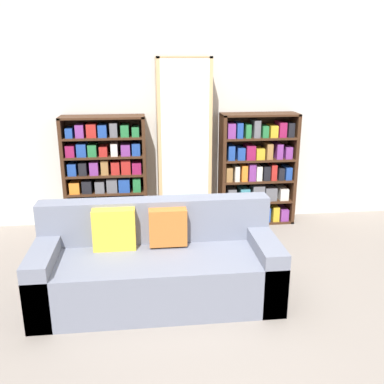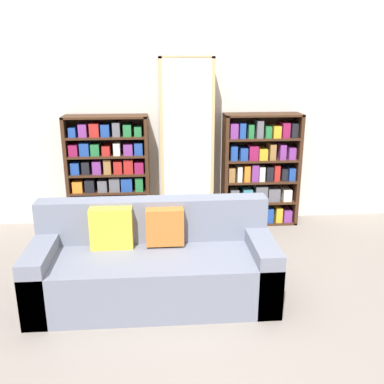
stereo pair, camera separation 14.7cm
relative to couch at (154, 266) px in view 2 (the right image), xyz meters
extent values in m
plane|color=gray|center=(0.43, -0.50, -0.30)|extent=(16.00, 16.00, 0.00)
cube|color=beige|center=(0.43, 1.91, 1.05)|extent=(6.79, 0.06, 2.70)
cube|color=slate|center=(0.00, -0.05, -0.08)|extent=(2.03, 0.81, 0.43)
cube|color=slate|center=(0.00, 0.26, 0.33)|extent=(2.03, 0.20, 0.39)
cube|color=slate|center=(-0.91, -0.05, -0.02)|extent=(0.20, 0.81, 0.55)
cube|color=slate|center=(0.92, -0.05, -0.02)|extent=(0.20, 0.81, 0.55)
cube|color=gold|center=(-0.35, 0.10, 0.32)|extent=(0.36, 0.12, 0.36)
cube|color=#B76628|center=(0.11, 0.10, 0.32)|extent=(0.32, 0.12, 0.32)
cube|color=#3D2314|center=(-1.01, 1.70, 0.39)|extent=(0.04, 0.32, 1.37)
cube|color=#3D2314|center=(-0.08, 1.70, 0.39)|extent=(0.04, 0.32, 1.37)
cube|color=#3D2314|center=(-0.54, 1.70, 1.06)|extent=(0.97, 0.32, 0.02)
cube|color=#3D2314|center=(-0.54, 1.70, -0.28)|extent=(0.97, 0.32, 0.02)
cube|color=#3D2314|center=(-0.54, 1.85, 0.39)|extent=(0.97, 0.01, 1.37)
cube|color=#3D2314|center=(-0.54, 1.70, -0.05)|extent=(0.89, 0.32, 0.02)
cube|color=#3D2314|center=(-0.54, 1.70, 0.17)|extent=(0.89, 0.32, 0.02)
cube|color=#3D2314|center=(-0.54, 1.70, 0.39)|extent=(0.89, 0.32, 0.02)
cube|color=#3D2314|center=(-0.54, 1.70, 0.61)|extent=(0.89, 0.32, 0.02)
cube|color=#3D2314|center=(-0.54, 1.70, 0.83)|extent=(0.89, 0.32, 0.02)
cube|color=#7A3384|center=(-0.93, 1.69, -0.19)|extent=(0.09, 0.24, 0.17)
cube|color=#237038|center=(-0.81, 1.69, -0.21)|extent=(0.09, 0.24, 0.12)
cube|color=black|center=(-0.70, 1.69, -0.19)|extent=(0.09, 0.24, 0.17)
cube|color=orange|center=(-0.59, 1.69, -0.19)|extent=(0.09, 0.24, 0.16)
cube|color=gold|center=(-0.49, 1.69, -0.19)|extent=(0.07, 0.24, 0.15)
cube|color=olive|center=(-0.38, 1.69, -0.19)|extent=(0.09, 0.24, 0.15)
cube|color=#8E1947|center=(-0.27, 1.69, -0.20)|extent=(0.07, 0.24, 0.14)
cube|color=teal|center=(-0.16, 1.69, -0.19)|extent=(0.08, 0.24, 0.17)
cube|color=#5B5B60|center=(-0.91, 1.69, 0.04)|extent=(0.11, 0.24, 0.17)
cube|color=black|center=(-0.76, 1.69, 0.04)|extent=(0.12, 0.24, 0.16)
cube|color=beige|center=(-0.62, 1.69, 0.02)|extent=(0.12, 0.24, 0.11)
cube|color=#7A3384|center=(-0.47, 1.69, 0.03)|extent=(0.13, 0.24, 0.14)
cube|color=black|center=(-0.32, 1.69, 0.04)|extent=(0.13, 0.24, 0.16)
cube|color=#8E1947|center=(-0.18, 1.69, 0.03)|extent=(0.12, 0.24, 0.14)
cube|color=orange|center=(-0.90, 1.69, 0.25)|extent=(0.12, 0.24, 0.13)
cube|color=black|center=(-0.76, 1.69, 0.26)|extent=(0.11, 0.24, 0.15)
cube|color=#5B5B60|center=(-0.61, 1.69, 0.25)|extent=(0.11, 0.24, 0.14)
cube|color=#5B5B60|center=(-0.47, 1.69, 0.27)|extent=(0.12, 0.24, 0.17)
cube|color=#1E4293|center=(-0.32, 1.69, 0.26)|extent=(0.13, 0.24, 0.16)
cube|color=#237038|center=(-0.18, 1.69, 0.26)|extent=(0.09, 0.24, 0.17)
cube|color=#1E4293|center=(-0.91, 1.69, 0.47)|extent=(0.10, 0.24, 0.14)
cube|color=black|center=(-0.79, 1.69, 0.48)|extent=(0.09, 0.24, 0.15)
cube|color=#7A3384|center=(-0.66, 1.69, 0.48)|extent=(0.10, 0.24, 0.15)
cube|color=olive|center=(-0.54, 1.69, 0.49)|extent=(0.08, 0.24, 0.17)
cube|color=#AD231E|center=(-0.42, 1.69, 0.48)|extent=(0.10, 0.24, 0.15)
cube|color=#AD231E|center=(-0.29, 1.69, 0.49)|extent=(0.11, 0.24, 0.17)
cube|color=#8E1947|center=(-0.17, 1.69, 0.47)|extent=(0.11, 0.24, 0.13)
cube|color=#8E1947|center=(-0.92, 1.69, 0.69)|extent=(0.10, 0.24, 0.13)
cube|color=#1E4293|center=(-0.79, 1.69, 0.70)|extent=(0.11, 0.24, 0.15)
cube|color=#237038|center=(-0.67, 1.69, 0.69)|extent=(0.10, 0.24, 0.14)
cube|color=#AD231E|center=(-0.54, 1.69, 0.68)|extent=(0.09, 0.24, 0.11)
cube|color=beige|center=(-0.42, 1.69, 0.69)|extent=(0.08, 0.24, 0.14)
cube|color=#7A3384|center=(-0.29, 1.69, 0.69)|extent=(0.10, 0.24, 0.13)
cube|color=#1E4293|center=(-0.17, 1.69, 0.69)|extent=(0.09, 0.24, 0.14)
cube|color=#1E4293|center=(-0.91, 1.69, 0.90)|extent=(0.08, 0.24, 0.11)
cube|color=#7A3384|center=(-0.79, 1.69, 0.91)|extent=(0.09, 0.24, 0.15)
cube|color=#AD231E|center=(-0.66, 1.69, 0.92)|extent=(0.11, 0.24, 0.15)
cube|color=#1E4293|center=(-0.54, 1.69, 0.91)|extent=(0.10, 0.24, 0.14)
cube|color=#5B5B60|center=(-0.41, 1.69, 0.92)|extent=(0.09, 0.24, 0.16)
cube|color=#237038|center=(-0.29, 1.69, 0.91)|extent=(0.09, 0.24, 0.13)
cube|color=#237038|center=(-0.17, 1.69, 0.90)|extent=(0.08, 0.24, 0.11)
cube|color=tan|center=(0.10, 1.68, 0.72)|extent=(0.04, 0.36, 2.02)
cube|color=tan|center=(0.69, 1.68, 0.72)|extent=(0.04, 0.36, 2.02)
cube|color=tan|center=(0.40, 1.68, 1.71)|extent=(0.62, 0.36, 0.02)
cube|color=tan|center=(0.40, 1.68, -0.28)|extent=(0.62, 0.36, 0.02)
cube|color=tan|center=(0.40, 1.85, 0.72)|extent=(0.62, 0.01, 2.02)
cube|color=silver|center=(0.40, 1.50, 0.72)|extent=(0.54, 0.01, 2.00)
cube|color=tan|center=(0.40, 1.68, 0.12)|extent=(0.54, 0.32, 0.02)
cube|color=tan|center=(0.40, 1.68, 0.52)|extent=(0.54, 0.32, 0.02)
cube|color=tan|center=(0.40, 1.68, 0.91)|extent=(0.54, 0.32, 0.02)
cube|color=tan|center=(0.40, 1.68, 1.31)|extent=(0.54, 0.32, 0.02)
cylinder|color=silver|center=(0.19, 1.66, -0.24)|extent=(0.01, 0.01, 0.06)
cone|color=silver|center=(0.19, 1.66, -0.17)|extent=(0.07, 0.07, 0.08)
cylinder|color=silver|center=(0.30, 1.68, -0.24)|extent=(0.01, 0.01, 0.06)
cone|color=silver|center=(0.30, 1.68, -0.17)|extent=(0.07, 0.07, 0.08)
cylinder|color=silver|center=(0.40, 1.69, -0.24)|extent=(0.01, 0.01, 0.06)
cone|color=silver|center=(0.40, 1.69, -0.17)|extent=(0.07, 0.07, 0.08)
cylinder|color=silver|center=(0.50, 1.69, -0.24)|extent=(0.01, 0.01, 0.06)
cone|color=silver|center=(0.50, 1.69, -0.17)|extent=(0.07, 0.07, 0.08)
cylinder|color=silver|center=(0.60, 1.67, -0.24)|extent=(0.01, 0.01, 0.06)
cone|color=silver|center=(0.60, 1.67, -0.17)|extent=(0.07, 0.07, 0.08)
cylinder|color=silver|center=(0.19, 1.66, 0.17)|extent=(0.01, 0.01, 0.07)
cone|color=silver|center=(0.19, 1.66, 0.25)|extent=(0.06, 0.06, 0.09)
cylinder|color=silver|center=(0.27, 1.66, 0.17)|extent=(0.01, 0.01, 0.07)
cone|color=silver|center=(0.27, 1.66, 0.25)|extent=(0.06, 0.06, 0.09)
cylinder|color=silver|center=(0.35, 1.67, 0.17)|extent=(0.01, 0.01, 0.07)
cone|color=silver|center=(0.35, 1.67, 0.25)|extent=(0.06, 0.06, 0.09)
cylinder|color=silver|center=(0.44, 1.66, 0.17)|extent=(0.01, 0.01, 0.07)
cone|color=silver|center=(0.44, 1.66, 0.25)|extent=(0.06, 0.06, 0.09)
cylinder|color=silver|center=(0.52, 1.69, 0.17)|extent=(0.01, 0.01, 0.07)
cone|color=silver|center=(0.52, 1.69, 0.25)|extent=(0.06, 0.06, 0.09)
cylinder|color=silver|center=(0.61, 1.67, 0.17)|extent=(0.01, 0.01, 0.07)
cone|color=silver|center=(0.61, 1.67, 0.25)|extent=(0.06, 0.06, 0.09)
cylinder|color=silver|center=(0.21, 1.68, 0.57)|extent=(0.01, 0.01, 0.08)
cone|color=silver|center=(0.21, 1.68, 0.67)|extent=(0.09, 0.09, 0.10)
cylinder|color=silver|center=(0.33, 1.68, 0.57)|extent=(0.01, 0.01, 0.08)
cone|color=silver|center=(0.33, 1.68, 0.67)|extent=(0.09, 0.09, 0.10)
cylinder|color=silver|center=(0.46, 1.66, 0.57)|extent=(0.01, 0.01, 0.08)
cone|color=silver|center=(0.46, 1.66, 0.67)|extent=(0.09, 0.09, 0.10)
cylinder|color=silver|center=(0.58, 1.69, 0.57)|extent=(0.01, 0.01, 0.08)
cone|color=silver|center=(0.58, 1.69, 0.67)|extent=(0.09, 0.09, 0.10)
cylinder|color=silver|center=(0.19, 1.68, 0.96)|extent=(0.01, 0.01, 0.08)
cone|color=silver|center=(0.19, 1.68, 1.05)|extent=(0.06, 0.06, 0.10)
cylinder|color=silver|center=(0.27, 1.68, 0.96)|extent=(0.01, 0.01, 0.08)
cone|color=silver|center=(0.27, 1.68, 1.05)|extent=(0.06, 0.06, 0.10)
cylinder|color=silver|center=(0.35, 1.67, 0.96)|extent=(0.01, 0.01, 0.08)
cone|color=silver|center=(0.35, 1.67, 1.05)|extent=(0.06, 0.06, 0.10)
cylinder|color=silver|center=(0.44, 1.68, 0.96)|extent=(0.01, 0.01, 0.08)
cone|color=silver|center=(0.44, 1.68, 1.05)|extent=(0.06, 0.06, 0.10)
cylinder|color=silver|center=(0.52, 1.67, 0.96)|extent=(0.01, 0.01, 0.08)
cone|color=silver|center=(0.52, 1.67, 1.05)|extent=(0.06, 0.06, 0.10)
cylinder|color=silver|center=(0.61, 1.68, 0.96)|extent=(0.01, 0.01, 0.08)
cone|color=silver|center=(0.61, 1.68, 1.05)|extent=(0.06, 0.06, 0.10)
cylinder|color=silver|center=(0.23, 1.68, 1.36)|extent=(0.01, 0.01, 0.08)
cone|color=silver|center=(0.23, 1.68, 1.45)|extent=(0.09, 0.09, 0.10)
cylinder|color=silver|center=(0.40, 1.67, 1.36)|extent=(0.01, 0.01, 0.08)
cone|color=silver|center=(0.40, 1.67, 1.45)|extent=(0.09, 0.09, 0.10)
cylinder|color=silver|center=(0.56, 1.66, 1.36)|extent=(0.01, 0.01, 0.08)
cone|color=silver|center=(0.56, 1.66, 1.45)|extent=(0.09, 0.09, 0.10)
cube|color=#3D2314|center=(0.87, 1.70, 0.39)|extent=(0.04, 0.32, 1.37)
cube|color=#3D2314|center=(1.76, 1.70, 0.39)|extent=(0.04, 0.32, 1.37)
cube|color=#3D2314|center=(1.31, 1.70, 1.07)|extent=(0.93, 0.32, 0.02)
cube|color=#3D2314|center=(1.31, 1.70, -0.28)|extent=(0.93, 0.32, 0.02)
cube|color=#3D2314|center=(1.31, 1.85, 0.39)|extent=(0.93, 0.01, 1.37)
cube|color=#3D2314|center=(1.31, 1.70, -0.01)|extent=(0.85, 0.32, 0.02)
cube|color=#3D2314|center=(1.31, 1.70, 0.26)|extent=(0.85, 0.32, 0.02)
cube|color=#3D2314|center=(1.31, 1.70, 0.52)|extent=(0.85, 0.32, 0.02)
cube|color=#3D2314|center=(1.31, 1.70, 0.79)|extent=(0.85, 0.32, 0.02)
cube|color=#237038|center=(0.96, 1.69, -0.18)|extent=(0.07, 0.24, 0.18)
cube|color=#8E1947|center=(1.07, 1.69, -0.19)|extent=(0.10, 0.24, 0.16)
cube|color=gold|center=(1.19, 1.69, -0.18)|extent=(0.07, 0.24, 0.19)
cube|color=beige|center=(1.31, 1.69, -0.18)|extent=(0.09, 0.24, 0.18)
cube|color=#1E4293|center=(1.43, 1.69, -0.18)|extent=(0.10, 0.24, 0.18)
cube|color=gold|center=(1.55, 1.69, -0.18)|extent=(0.08, 0.24, 0.19)
cube|color=#7A3384|center=(1.67, 1.69, -0.20)|extent=(0.10, 0.24, 0.15)
cube|color=#5B5B60|center=(0.98, 1.69, 0.08)|extent=(0.10, 0.24, 0.16)
cube|color=teal|center=(1.15, 1.69, 0.08)|extent=(0.12, 0.24, 0.16)
cube|color=#5B5B60|center=(1.32, 1.69, 0.10)|extent=(0.14, 0.24, 0.20)
cube|color=#5B5B60|center=(1.48, 1.69, 0.08)|extent=(0.14, 0.24, 0.16)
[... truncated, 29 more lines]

